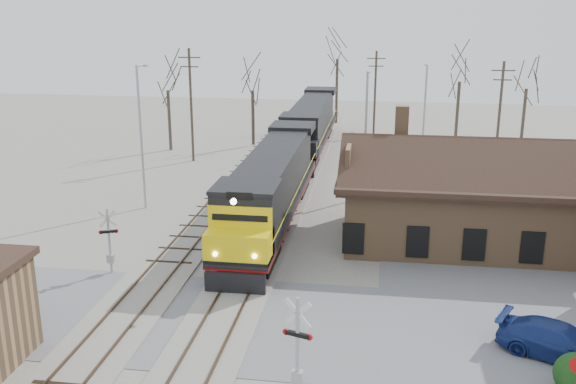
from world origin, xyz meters
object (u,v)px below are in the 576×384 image
object	(u,v)px
depot	(467,203)
locomotive_lead	(271,188)
locomotive_trailing	(310,125)
parked_car	(560,342)

from	to	relation	value
depot	locomotive_lead	bearing A→B (deg)	175.28
depot	locomotive_lead	distance (m)	12.03
depot	locomotive_lead	size ratio (longest dim) A/B	0.69
locomotive_lead	locomotive_trailing	world-z (taller)	locomotive_lead
depot	locomotive_lead	xyz separation A→B (m)	(-11.99, 0.99, 0.15)
locomotive_trailing	parked_car	bearing A→B (deg)	-68.56
depot	parked_car	distance (m)	13.41
depot	locomotive_trailing	bearing A→B (deg)	117.34
locomotive_lead	locomotive_trailing	distance (m)	22.20
locomotive_lead	locomotive_trailing	bearing A→B (deg)	90.00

